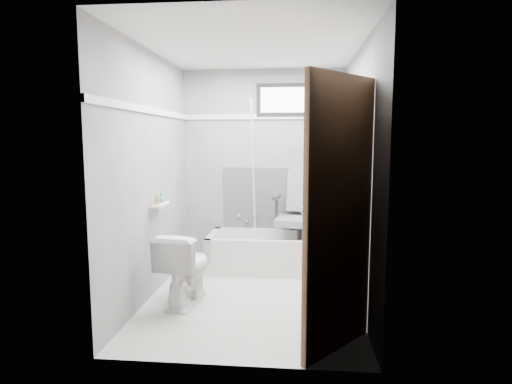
# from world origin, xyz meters

# --- Properties ---
(floor) EXTENTS (2.60, 2.60, 0.00)m
(floor) POSITION_xyz_m (0.00, 0.00, 0.00)
(floor) COLOR silver
(floor) RESTS_ON ground
(ceiling) EXTENTS (2.60, 2.60, 0.00)m
(ceiling) POSITION_xyz_m (0.00, 0.00, 2.40)
(ceiling) COLOR silver
(ceiling) RESTS_ON floor
(wall_back) EXTENTS (2.00, 0.02, 2.40)m
(wall_back) POSITION_xyz_m (0.00, 1.30, 1.20)
(wall_back) COLOR slate
(wall_back) RESTS_ON floor
(wall_front) EXTENTS (2.00, 0.02, 2.40)m
(wall_front) POSITION_xyz_m (0.00, -1.30, 1.20)
(wall_front) COLOR slate
(wall_front) RESTS_ON floor
(wall_left) EXTENTS (0.02, 2.60, 2.40)m
(wall_left) POSITION_xyz_m (-1.00, 0.00, 1.20)
(wall_left) COLOR slate
(wall_left) RESTS_ON floor
(wall_right) EXTENTS (0.02, 2.60, 2.40)m
(wall_right) POSITION_xyz_m (1.00, 0.00, 1.20)
(wall_right) COLOR slate
(wall_right) RESTS_ON floor
(bathtub) EXTENTS (1.50, 0.70, 0.42)m
(bathtub) POSITION_xyz_m (0.13, 0.93, 0.21)
(bathtub) COLOR silver
(bathtub) RESTS_ON floor
(office_chair) EXTENTS (0.70, 0.70, 1.10)m
(office_chair) POSITION_xyz_m (0.46, 0.96, 0.67)
(office_chair) COLOR slate
(office_chair) RESTS_ON bathtub
(toilet) EXTENTS (0.47, 0.74, 0.68)m
(toilet) POSITION_xyz_m (-0.62, -0.21, 0.34)
(toilet) COLOR white
(toilet) RESTS_ON floor
(door) EXTENTS (0.78, 0.78, 2.00)m
(door) POSITION_xyz_m (0.98, -1.28, 1.00)
(door) COLOR brown
(door) RESTS_ON floor
(window) EXTENTS (0.66, 0.04, 0.40)m
(window) POSITION_xyz_m (0.25, 1.29, 2.02)
(window) COLOR black
(window) RESTS_ON wall_back
(backerboard) EXTENTS (1.50, 0.02, 0.78)m
(backerboard) POSITION_xyz_m (0.25, 1.29, 0.80)
(backerboard) COLOR #4C4C4F
(backerboard) RESTS_ON wall_back
(trim_back) EXTENTS (2.00, 0.02, 0.06)m
(trim_back) POSITION_xyz_m (0.00, 1.29, 1.82)
(trim_back) COLOR white
(trim_back) RESTS_ON wall_back
(trim_left) EXTENTS (0.02, 2.60, 0.06)m
(trim_left) POSITION_xyz_m (-0.99, 0.00, 1.82)
(trim_left) COLOR white
(trim_left) RESTS_ON wall_left
(pole) EXTENTS (0.02, 0.59, 1.87)m
(pole) POSITION_xyz_m (-0.10, 1.06, 1.05)
(pole) COLOR white
(pole) RESTS_ON bathtub
(shelf) EXTENTS (0.10, 0.32, 0.02)m
(shelf) POSITION_xyz_m (-0.93, 0.06, 0.90)
(shelf) COLOR white
(shelf) RESTS_ON wall_left
(soap_bottle_a) EXTENTS (0.06, 0.06, 0.10)m
(soap_bottle_a) POSITION_xyz_m (-0.94, -0.02, 0.97)
(soap_bottle_a) COLOR #A38451
(soap_bottle_a) RESTS_ON shelf
(soap_bottle_b) EXTENTS (0.11, 0.11, 0.10)m
(soap_bottle_b) POSITION_xyz_m (-0.94, 0.12, 0.96)
(soap_bottle_b) COLOR slate
(soap_bottle_b) RESTS_ON shelf
(faucet) EXTENTS (0.26, 0.10, 0.16)m
(faucet) POSITION_xyz_m (-0.20, 1.27, 0.55)
(faucet) COLOR silver
(faucet) RESTS_ON wall_back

